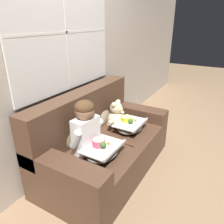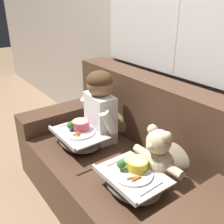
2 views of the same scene
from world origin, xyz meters
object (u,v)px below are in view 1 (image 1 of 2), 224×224
(throw_pillow_behind_teddy, at_px, (102,112))
(child_figure, at_px, (85,124))
(couch, at_px, (102,143))
(teddy_bear, at_px, (116,116))
(throw_pillow_behind_child, at_px, (70,132))
(lap_tray_child, at_px, (102,150))
(lap_tray_teddy, at_px, (130,126))

(throw_pillow_behind_teddy, distance_m, child_figure, 0.66)
(couch, distance_m, teddy_bear, 0.38)
(throw_pillow_behind_child, xyz_separation_m, teddy_bear, (0.61, -0.21, -0.01))
(throw_pillow_behind_teddy, relative_size, teddy_bear, 0.93)
(couch, bearing_deg, throw_pillow_behind_child, 148.28)
(teddy_bear, bearing_deg, child_figure, 179.64)
(throw_pillow_behind_child, xyz_separation_m, lap_tray_child, (-0.00, -0.40, -0.09))
(couch, height_order, throw_pillow_behind_child, couch)
(child_figure, distance_m, teddy_bear, 0.63)
(child_figure, height_order, lap_tray_teddy, child_figure)
(couch, bearing_deg, throw_pillow_behind_teddy, 31.72)
(couch, xyz_separation_m, throw_pillow_behind_teddy, (0.30, 0.19, 0.24))
(couch, relative_size, throw_pillow_behind_teddy, 4.78)
(teddy_bear, height_order, lap_tray_child, teddy_bear)
(lap_tray_child, relative_size, lap_tray_teddy, 1.04)
(throw_pillow_behind_teddy, distance_m, lap_tray_teddy, 0.40)
(throw_pillow_behind_teddy, height_order, lap_tray_teddy, throw_pillow_behind_teddy)
(child_figure, xyz_separation_m, lap_tray_teddy, (0.61, -0.19, -0.23))
(couch, relative_size, child_figure, 3.04)
(throw_pillow_behind_child, relative_size, teddy_bear, 0.91)
(teddy_bear, distance_m, lap_tray_child, 0.65)
(couch, height_order, child_figure, child_figure)
(couch, xyz_separation_m, teddy_bear, (0.31, -0.02, 0.23))
(teddy_bear, bearing_deg, throw_pillow_behind_teddy, 90.05)
(throw_pillow_behind_teddy, distance_m, lap_tray_child, 0.73)
(throw_pillow_behind_child, xyz_separation_m, lap_tray_teddy, (0.61, -0.40, -0.09))
(throw_pillow_behind_teddy, height_order, teddy_bear, teddy_bear)
(lap_tray_child, xyz_separation_m, lap_tray_teddy, (0.61, 0.00, -0.00))
(couch, relative_size, throw_pillow_behind_child, 4.90)
(child_figure, bearing_deg, lap_tray_child, -90.70)
(couch, distance_m, lap_tray_child, 0.40)
(lap_tray_teddy, bearing_deg, couch, 145.73)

